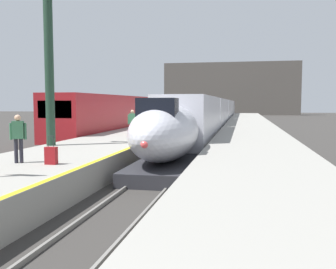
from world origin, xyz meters
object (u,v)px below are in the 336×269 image
station_column_mid (48,38)px  rolling_suitcase (51,156)px  regional_train_adjacent (136,112)px  highspeed_train_main (217,112)px  passenger_near_edge (18,135)px  passenger_mid_platform (132,121)px

station_column_mid → rolling_suitcase: (2.91, -5.38, -4.94)m
regional_train_adjacent → rolling_suitcase: (5.11, -28.11, -0.77)m
regional_train_adjacent → station_column_mid: 23.21m
highspeed_train_main → regional_train_adjacent: regional_train_adjacent is taller
station_column_mid → highspeed_train_main: bearing=79.9°
station_column_mid → passenger_near_edge: (1.64, -5.31, -4.26)m
passenger_mid_platform → rolling_suitcase: size_ratio=1.72×
highspeed_train_main → passenger_near_edge: highspeed_train_main is taller
rolling_suitcase → station_column_mid: bearing=118.4°
passenger_mid_platform → rolling_suitcase: passenger_mid_platform is taller
passenger_near_edge → rolling_suitcase: (1.27, -0.07, -0.69)m
station_column_mid → rolling_suitcase: bearing=-61.6°
regional_train_adjacent → station_column_mid: bearing=-84.5°
highspeed_train_main → passenger_near_edge: bearing=-96.4°
regional_train_adjacent → rolling_suitcase: bearing=-79.7°
highspeed_train_main → rolling_suitcase: size_ratio=77.61×
passenger_mid_platform → rolling_suitcase: bearing=-89.1°
station_column_mid → passenger_mid_platform: bearing=60.5°
station_column_mid → passenger_near_edge: station_column_mid is taller
highspeed_train_main → passenger_near_edge: size_ratio=45.10×
station_column_mid → passenger_near_edge: 7.00m
regional_train_adjacent → passenger_near_edge: regional_train_adjacent is taller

